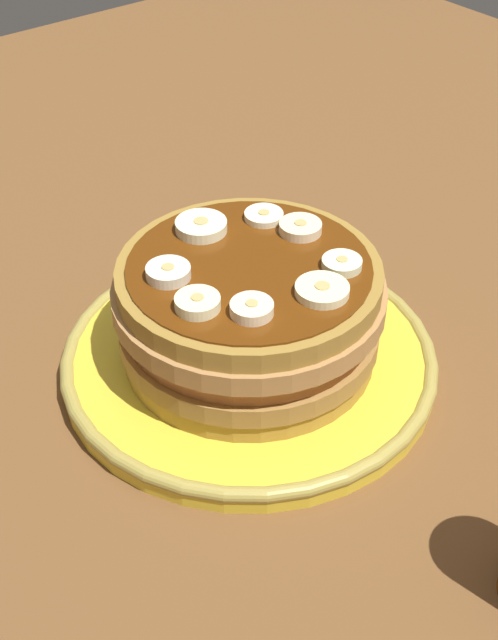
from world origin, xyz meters
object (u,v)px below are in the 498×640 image
pancake_stack (248,309)px  banana_slice_6 (342,264)px  banana_slice_7 (264,217)px  banana_slice_1 (168,273)px  banana_slice_5 (203,226)px  banana_slice_0 (252,310)px  banana_slice_3 (198,304)px  plate (249,358)px  banana_slice_4 (322,291)px  banana_slice_2 (300,229)px

pancake_stack → banana_slice_6: banana_slice_6 is taller
pancake_stack → banana_slice_7: banana_slice_7 is taller
banana_slice_1 → banana_slice_6: size_ratio=1.10×
banana_slice_5 → banana_slice_7: banana_slice_5 is taller
pancake_stack → banana_slice_1: 6.67cm
pancake_stack → banana_slice_0: banana_slice_0 is taller
banana_slice_3 → banana_slice_5: size_ratio=0.80×
plate → banana_slice_4: 9.92cm
banana_slice_1 → banana_slice_0: bearing=106.2°
plate → banana_slice_6: bearing=139.5°
banana_slice_6 → banana_slice_7: banana_slice_6 is taller
banana_slice_3 → banana_slice_4: bearing=152.0°
banana_slice_6 → banana_slice_7: size_ratio=0.96×
pancake_stack → banana_slice_5: banana_slice_5 is taller
plate → banana_slice_2: (-5.25, -0.94, 8.30)cm
banana_slice_2 → banana_slice_5: 6.69cm
banana_slice_1 → plate: bearing=155.7°
plate → pancake_stack: pancake_stack is taller
banana_slice_2 → banana_slice_6: (0.66, 4.85, -0.05)cm
pancake_stack → banana_slice_7: size_ratio=6.80×
banana_slice_1 → banana_slice_7: 9.35cm
banana_slice_3 → banana_slice_7: (-9.63, -5.40, -0.15)cm
banana_slice_1 → banana_slice_2: same height
pancake_stack → banana_slice_2: bearing=-171.1°
banana_slice_6 → banana_slice_0: bearing=1.2°
pancake_stack → banana_slice_4: bearing=106.7°
banana_slice_2 → banana_slice_4: banana_slice_2 is taller
banana_slice_3 → banana_slice_6: 10.12cm
banana_slice_1 → banana_slice_6: 11.23cm
banana_slice_1 → banana_slice_4: 9.87cm
banana_slice_2 → pancake_stack: bearing=8.9°
banana_slice_2 → banana_slice_3: 10.80cm
banana_slice_0 → banana_slice_1: size_ratio=0.93×
banana_slice_7 → pancake_stack: bearing=40.5°
plate → banana_slice_6: banana_slice_6 is taller
plate → banana_slice_0: bearing=53.4°
banana_slice_2 → banana_slice_5: bearing=-40.6°
banana_slice_0 → banana_slice_1: (1.82, -6.26, 0.00)cm
banana_slice_0 → banana_slice_3: (2.24, -2.50, 0.01)cm
pancake_stack → banana_slice_2: 6.63cm
banana_slice_3 → banana_slice_5: (-5.43, -6.87, -0.01)cm
banana_slice_4 → banana_slice_6: bearing=-155.5°
plate → banana_slice_7: bearing=-138.8°
banana_slice_5 → banana_slice_2: bearing=139.4°
banana_slice_2 → banana_slice_7: size_ratio=1.07×
banana_slice_5 → pancake_stack: bearing=88.5°
plate → banana_slice_6: (-4.58, 3.91, 8.25)cm
banana_slice_0 → banana_slice_4: bearing=165.9°
banana_slice_0 → banana_slice_7: bearing=-133.1°
banana_slice_0 → plate: bearing=-126.6°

